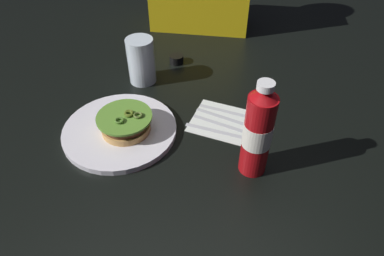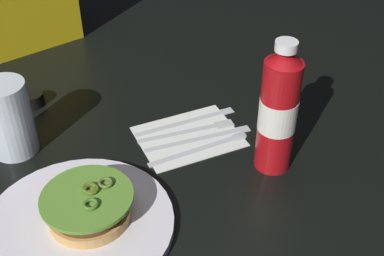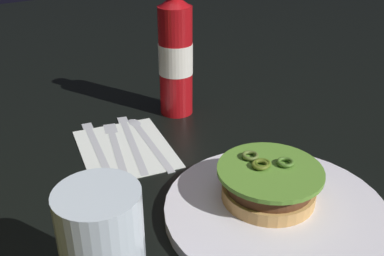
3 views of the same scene
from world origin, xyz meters
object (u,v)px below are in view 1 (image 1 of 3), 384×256
object	(u,v)px
water_glass	(141,61)
condiment_cup	(176,59)
ketchup_bottle	(258,133)
napkin	(226,122)
burger_sandwich	(125,123)
dinner_plate	(120,130)
spoon_utensil	(233,134)
butter_knife	(240,114)
fork_utensil	(235,120)
steak_knife	(234,128)

from	to	relation	value
water_glass	condiment_cup	bearing A→B (deg)	54.58
ketchup_bottle	napkin	world-z (taller)	ketchup_bottle
condiment_cup	burger_sandwich	bearing A→B (deg)	-100.02
dinner_plate	water_glass	bearing A→B (deg)	90.02
napkin	burger_sandwich	bearing A→B (deg)	-161.91
spoon_utensil	butter_knife	distance (m)	0.09
burger_sandwich	ketchup_bottle	world-z (taller)	ketchup_bottle
burger_sandwich	napkin	bearing A→B (deg)	18.09
spoon_utensil	butter_knife	size ratio (longest dim) A/B	0.97
napkin	fork_utensil	size ratio (longest dim) A/B	0.99
napkin	fork_utensil	bearing A→B (deg)	20.28
water_glass	fork_utensil	size ratio (longest dim) A/B	0.75
burger_sandwich	condiment_cup	distance (m)	0.37
steak_knife	condiment_cup	bearing A→B (deg)	124.60
dinner_plate	fork_utensil	distance (m)	0.30
condiment_cup	napkin	bearing A→B (deg)	-56.32
dinner_plate	napkin	size ratio (longest dim) A/B	1.58
dinner_plate	water_glass	world-z (taller)	water_glass
burger_sandwich	steak_knife	bearing A→B (deg)	12.36
burger_sandwich	water_glass	world-z (taller)	water_glass
spoon_utensil	fork_utensil	size ratio (longest dim) A/B	1.07
condiment_cup	steak_knife	bearing A→B (deg)	-55.40
water_glass	steak_knife	bearing A→B (deg)	-32.30
burger_sandwich	butter_knife	world-z (taller)	burger_sandwich
water_glass	condiment_cup	size ratio (longest dim) A/B	3.02
dinner_plate	burger_sandwich	distance (m)	0.04
burger_sandwich	fork_utensil	distance (m)	0.29
dinner_plate	spoon_utensil	xyz separation A→B (m)	(0.29, 0.03, -0.00)
butter_knife	spoon_utensil	bearing A→B (deg)	-100.40
condiment_cup	water_glass	bearing A→B (deg)	-125.42
ketchup_bottle	fork_utensil	world-z (taller)	ketchup_bottle
butter_knife	dinner_plate	bearing A→B (deg)	-159.55
water_glass	fork_utensil	world-z (taller)	water_glass
butter_knife	condiment_cup	bearing A→B (deg)	132.29
steak_knife	fork_utensil	xyz separation A→B (m)	(-0.00, 0.03, 0.00)
burger_sandwich	water_glass	size ratio (longest dim) A/B	1.00
dinner_plate	burger_sandwich	bearing A→B (deg)	-11.23
dinner_plate	water_glass	xyz separation A→B (m)	(-0.00, 0.24, 0.06)
burger_sandwich	butter_knife	distance (m)	0.31
steak_knife	butter_knife	bearing A→B (deg)	76.88
condiment_cup	spoon_utensil	bearing A→B (deg)	-57.78
dinner_plate	water_glass	distance (m)	0.25
condiment_cup	ketchup_bottle	bearing A→B (deg)	-59.27
spoon_utensil	fork_utensil	xyz separation A→B (m)	(0.00, 0.06, 0.00)
dinner_plate	ketchup_bottle	bearing A→B (deg)	-12.06
burger_sandwich	condiment_cup	world-z (taller)	burger_sandwich
ketchup_bottle	steak_knife	bearing A→B (deg)	110.29
napkin	fork_utensil	xyz separation A→B (m)	(0.02, 0.01, 0.00)
water_glass	napkin	bearing A→B (deg)	-31.02
ketchup_bottle	water_glass	size ratio (longest dim) A/B	1.73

